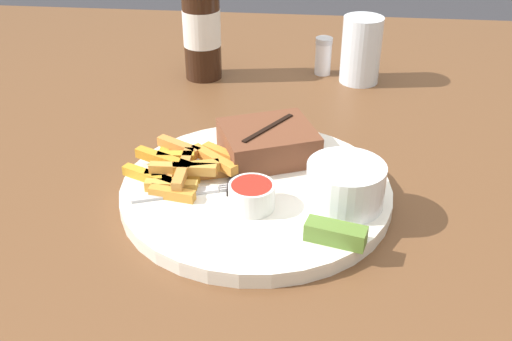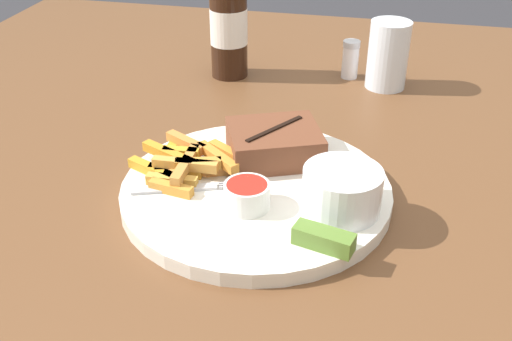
{
  "view_description": "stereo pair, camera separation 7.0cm",
  "coord_description": "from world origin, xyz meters",
  "px_view_note": "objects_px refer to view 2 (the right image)",
  "views": [
    {
      "loc": [
        0.06,
        -0.59,
        1.16
      ],
      "look_at": [
        0.0,
        0.0,
        0.8
      ],
      "focal_mm": 42.0,
      "sensor_mm": 36.0,
      "label": 1
    },
    {
      "loc": [
        0.13,
        -0.58,
        1.16
      ],
      "look_at": [
        0.0,
        0.0,
        0.8
      ],
      "focal_mm": 42.0,
      "sensor_mm": 36.0,
      "label": 2
    }
  ],
  "objects_px": {
    "dinner_plate": "(256,191)",
    "pickle_spear": "(324,239)",
    "salt_shaker": "(350,59)",
    "beer_bottle": "(229,24)",
    "coleslaw_cup": "(342,188)",
    "dipping_sauce_cup": "(246,194)",
    "fork_utensil": "(184,188)",
    "steak_portion": "(274,143)",
    "drinking_glass": "(388,55)",
    "knife_utensil": "(242,164)"
  },
  "relations": [
    {
      "from": "pickle_spear",
      "to": "drinking_glass",
      "type": "relative_size",
      "value": 0.6
    },
    {
      "from": "dinner_plate",
      "to": "knife_utensil",
      "type": "bearing_deg",
      "value": 124.8
    },
    {
      "from": "fork_utensil",
      "to": "salt_shaker",
      "type": "relative_size",
      "value": 2.01
    },
    {
      "from": "steak_portion",
      "to": "beer_bottle",
      "type": "distance_m",
      "value": 0.33
    },
    {
      "from": "dipping_sauce_cup",
      "to": "pickle_spear",
      "type": "height_order",
      "value": "dipping_sauce_cup"
    },
    {
      "from": "coleslaw_cup",
      "to": "salt_shaker",
      "type": "relative_size",
      "value": 1.35
    },
    {
      "from": "steak_portion",
      "to": "salt_shaker",
      "type": "distance_m",
      "value": 0.34
    },
    {
      "from": "dipping_sauce_cup",
      "to": "beer_bottle",
      "type": "xyz_separation_m",
      "value": [
        -0.13,
        0.41,
        0.06
      ]
    },
    {
      "from": "drinking_glass",
      "to": "dipping_sauce_cup",
      "type": "bearing_deg",
      "value": -108.21
    },
    {
      "from": "salt_shaker",
      "to": "coleslaw_cup",
      "type": "bearing_deg",
      "value": -86.41
    },
    {
      "from": "dinner_plate",
      "to": "knife_utensil",
      "type": "relative_size",
      "value": 1.93
    },
    {
      "from": "coleslaw_cup",
      "to": "salt_shaker",
      "type": "height_order",
      "value": "coleslaw_cup"
    },
    {
      "from": "fork_utensil",
      "to": "salt_shaker",
      "type": "xyz_separation_m",
      "value": [
        0.16,
        0.43,
        0.01
      ]
    },
    {
      "from": "steak_portion",
      "to": "salt_shaker",
      "type": "relative_size",
      "value": 2.15
    },
    {
      "from": "coleslaw_cup",
      "to": "beer_bottle",
      "type": "relative_size",
      "value": 0.34
    },
    {
      "from": "salt_shaker",
      "to": "beer_bottle",
      "type": "bearing_deg",
      "value": -170.22
    },
    {
      "from": "coleslaw_cup",
      "to": "beer_bottle",
      "type": "distance_m",
      "value": 0.46
    },
    {
      "from": "steak_portion",
      "to": "knife_utensil",
      "type": "distance_m",
      "value": 0.05
    },
    {
      "from": "coleslaw_cup",
      "to": "drinking_glass",
      "type": "bearing_deg",
      "value": 85.08
    },
    {
      "from": "coleslaw_cup",
      "to": "dipping_sauce_cup",
      "type": "distance_m",
      "value": 0.11
    },
    {
      "from": "dinner_plate",
      "to": "steak_portion",
      "type": "xyz_separation_m",
      "value": [
        0.01,
        0.07,
        0.03
      ]
    },
    {
      "from": "fork_utensil",
      "to": "beer_bottle",
      "type": "height_order",
      "value": "beer_bottle"
    },
    {
      "from": "steak_portion",
      "to": "drinking_glass",
      "type": "height_order",
      "value": "drinking_glass"
    },
    {
      "from": "beer_bottle",
      "to": "dipping_sauce_cup",
      "type": "bearing_deg",
      "value": -72.73
    },
    {
      "from": "dinner_plate",
      "to": "coleslaw_cup",
      "type": "distance_m",
      "value": 0.11
    },
    {
      "from": "steak_portion",
      "to": "fork_utensil",
      "type": "height_order",
      "value": "steak_portion"
    },
    {
      "from": "pickle_spear",
      "to": "salt_shaker",
      "type": "distance_m",
      "value": 0.5
    },
    {
      "from": "dinner_plate",
      "to": "steak_portion",
      "type": "bearing_deg",
      "value": 83.52
    },
    {
      "from": "knife_utensil",
      "to": "drinking_glass",
      "type": "relative_size",
      "value": 1.5
    },
    {
      "from": "steak_portion",
      "to": "coleslaw_cup",
      "type": "bearing_deg",
      "value": -46.24
    },
    {
      "from": "knife_utensil",
      "to": "dipping_sauce_cup",
      "type": "bearing_deg",
      "value": -166.01
    },
    {
      "from": "beer_bottle",
      "to": "salt_shaker",
      "type": "bearing_deg",
      "value": 9.78
    },
    {
      "from": "dinner_plate",
      "to": "knife_utensil",
      "type": "distance_m",
      "value": 0.05
    },
    {
      "from": "coleslaw_cup",
      "to": "salt_shaker",
      "type": "xyz_separation_m",
      "value": [
        -0.03,
        0.43,
        -0.01
      ]
    },
    {
      "from": "dinner_plate",
      "to": "pickle_spear",
      "type": "distance_m",
      "value": 0.14
    },
    {
      "from": "coleslaw_cup",
      "to": "pickle_spear",
      "type": "relative_size",
      "value": 1.32
    },
    {
      "from": "salt_shaker",
      "to": "knife_utensil",
      "type": "bearing_deg",
      "value": -105.74
    },
    {
      "from": "dipping_sauce_cup",
      "to": "salt_shaker",
      "type": "bearing_deg",
      "value": 80.3
    },
    {
      "from": "fork_utensil",
      "to": "beer_bottle",
      "type": "xyz_separation_m",
      "value": [
        -0.05,
        0.39,
        0.07
      ]
    },
    {
      "from": "steak_portion",
      "to": "drinking_glass",
      "type": "relative_size",
      "value": 1.26
    },
    {
      "from": "pickle_spear",
      "to": "fork_utensil",
      "type": "bearing_deg",
      "value": 157.72
    },
    {
      "from": "fork_utensil",
      "to": "dinner_plate",
      "type": "bearing_deg",
      "value": 0.0
    },
    {
      "from": "steak_portion",
      "to": "dinner_plate",
      "type": "bearing_deg",
      "value": -96.48
    },
    {
      "from": "knife_utensil",
      "to": "dinner_plate",
      "type": "bearing_deg",
      "value": -148.27
    },
    {
      "from": "dinner_plate",
      "to": "pickle_spear",
      "type": "xyz_separation_m",
      "value": [
        0.09,
        -0.1,
        0.02
      ]
    },
    {
      "from": "steak_portion",
      "to": "pickle_spear",
      "type": "bearing_deg",
      "value": -63.54
    },
    {
      "from": "pickle_spear",
      "to": "knife_utensil",
      "type": "height_order",
      "value": "pickle_spear"
    },
    {
      "from": "dipping_sauce_cup",
      "to": "knife_utensil",
      "type": "distance_m",
      "value": 0.09
    },
    {
      "from": "fork_utensil",
      "to": "pickle_spear",
      "type": "bearing_deg",
      "value": -41.58
    },
    {
      "from": "dinner_plate",
      "to": "pickle_spear",
      "type": "relative_size",
      "value": 4.84
    }
  ]
}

